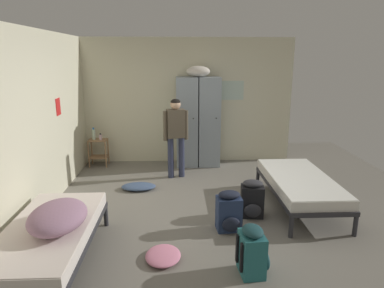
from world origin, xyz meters
name	(u,v)px	position (x,y,z in m)	size (l,w,h in m)	color
ground_plane	(193,208)	(0.00, 0.00, 0.00)	(7.88, 7.88, 0.00)	slate
room_backdrop	(124,111)	(-1.16, 1.19, 1.32)	(4.49, 4.98, 2.64)	beige
locker_bank	(198,120)	(0.21, 2.18, 0.97)	(0.90, 0.55, 2.07)	#8C99A3
shelf_unit	(98,150)	(-1.88, 2.18, 0.35)	(0.38, 0.30, 0.57)	#99704C
bed_right	(300,183)	(1.63, -0.02, 0.38)	(0.90, 1.90, 0.49)	#28282D
bed_left_front	(49,235)	(-1.63, -1.43, 0.38)	(0.90, 1.90, 0.49)	#28282D
bedding_heap	(58,217)	(-1.49, -1.48, 0.62)	(0.59, 0.79, 0.26)	gray
person_traveler	(176,131)	(-0.25, 1.41, 0.91)	(0.47, 0.25, 1.50)	#2D334C
water_bottle	(94,134)	(-1.96, 2.20, 0.68)	(0.07, 0.07, 0.25)	silver
lotion_bottle	(101,137)	(-1.81, 2.14, 0.63)	(0.06, 0.06, 0.14)	beige
backpack_navy	(229,212)	(0.45, -0.70, 0.26)	(0.34, 0.35, 0.55)	navy
backpack_black	(252,199)	(0.84, -0.31, 0.26)	(0.34, 0.36, 0.55)	black
backpack_teal	(253,251)	(0.56, -1.66, 0.26)	(0.35, 0.34, 0.55)	#23666B
clothes_pile_pink	(163,256)	(-0.40, -1.35, 0.04)	(0.41, 0.48, 0.09)	pink
clothes_pile_denim	(139,187)	(-0.91, 0.80, 0.05)	(0.60, 0.36, 0.10)	#42567A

